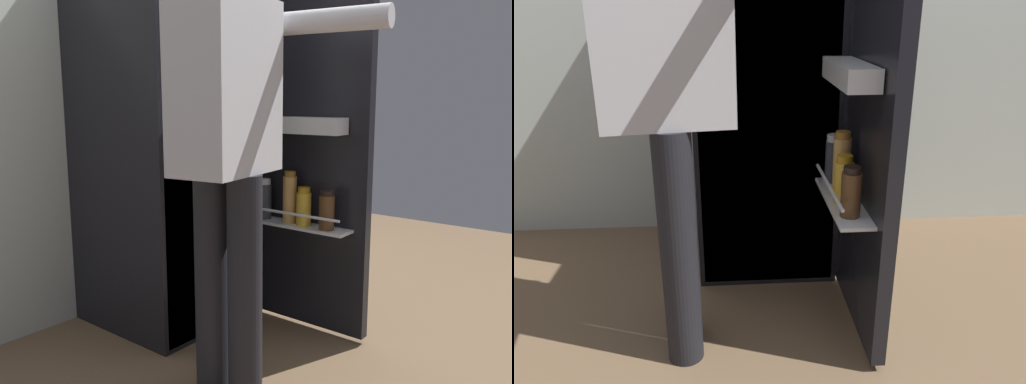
# 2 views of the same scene
# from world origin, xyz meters

# --- Properties ---
(ground_plane) EXTENTS (5.55, 5.55, 0.00)m
(ground_plane) POSITION_xyz_m (0.00, 0.00, 0.00)
(ground_plane) COLOR brown
(kitchen_wall) EXTENTS (4.40, 0.10, 2.56)m
(kitchen_wall) POSITION_xyz_m (0.00, 0.94, 1.28)
(kitchen_wall) COLOR beige
(kitchen_wall) RESTS_ON ground_plane
(refrigerator) EXTENTS (0.64, 1.23, 1.70)m
(refrigerator) POSITION_xyz_m (0.02, 0.52, 0.85)
(refrigerator) COLOR black
(refrigerator) RESTS_ON ground_plane
(person) EXTENTS (0.58, 0.65, 1.61)m
(person) POSITION_xyz_m (-0.32, -0.13, 0.95)
(person) COLOR black
(person) RESTS_ON ground_plane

